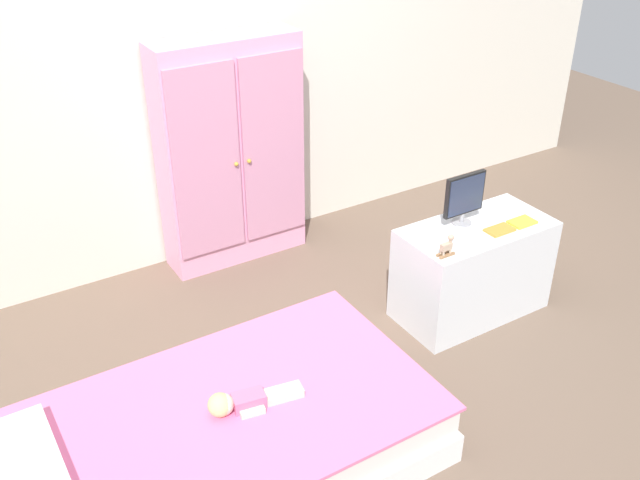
{
  "coord_description": "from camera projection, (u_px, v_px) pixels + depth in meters",
  "views": [
    {
      "loc": [
        -1.37,
        -2.11,
        2.31
      ],
      "look_at": [
        0.17,
        0.39,
        0.6
      ],
      "focal_mm": 40.07,
      "sensor_mm": 36.0,
      "label": 1
    }
  ],
  "objects": [
    {
      "name": "ground_plane",
      "position": [
        333.0,
        398.0,
        3.34
      ],
      "size": [
        10.0,
        10.0,
        0.02
      ],
      "primitive_type": "cube",
      "color": "brown"
    },
    {
      "name": "back_wall",
      "position": [
        177.0,
        33.0,
        3.81
      ],
      "size": [
        6.4,
        0.05,
        2.7
      ],
      "primitive_type": "cube",
      "color": "silver",
      "rests_on": "ground_plane"
    },
    {
      "name": "bed",
      "position": [
        212.0,
        446.0,
        2.87
      ],
      "size": [
        1.81,
        0.98,
        0.3
      ],
      "color": "white",
      "rests_on": "ground_plane"
    },
    {
      "name": "doll",
      "position": [
        238.0,
        402.0,
        2.82
      ],
      "size": [
        0.39,
        0.15,
        0.1
      ],
      "color": "#D6668E",
      "rests_on": "bed"
    },
    {
      "name": "wardrobe",
      "position": [
        231.0,
        153.0,
        4.11
      ],
      "size": [
        0.84,
        0.29,
        1.34
      ],
      "color": "#E599BC",
      "rests_on": "ground_plane"
    },
    {
      "name": "tv_stand",
      "position": [
        473.0,
        270.0,
        3.8
      ],
      "size": [
        0.81,
        0.41,
        0.53
      ],
      "primitive_type": "cube",
      "color": "silver",
      "rests_on": "ground_plane"
    },
    {
      "name": "tv_monitor",
      "position": [
        465.0,
        196.0,
        3.61
      ],
      "size": [
        0.24,
        0.1,
        0.28
      ],
      "color": "#99999E",
      "rests_on": "tv_stand"
    },
    {
      "name": "rocking_horse_toy",
      "position": [
        447.0,
        246.0,
        3.4
      ],
      "size": [
        0.09,
        0.04,
        0.11
      ],
      "color": "#8E6642",
      "rests_on": "tv_stand"
    },
    {
      "name": "book_orange",
      "position": [
        500.0,
        230.0,
        3.62
      ],
      "size": [
        0.15,
        0.09,
        0.01
      ],
      "primitive_type": "cube",
      "color": "orange",
      "rests_on": "tv_stand"
    },
    {
      "name": "book_yellow",
      "position": [
        522.0,
        222.0,
        3.69
      ],
      "size": [
        0.14,
        0.1,
        0.01
      ],
      "primitive_type": "cube",
      "color": "gold",
      "rests_on": "tv_stand"
    }
  ]
}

